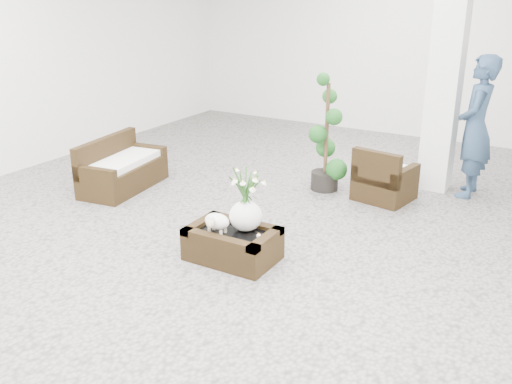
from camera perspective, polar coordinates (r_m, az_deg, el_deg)
The scene contains 10 objects.
ground at distance 6.37m, azimuth 0.46°, elevation -4.98°, with size 11.00×11.00×0.00m, color gray.
column at distance 8.03m, azimuth 18.61°, elevation 12.31°, with size 0.40×0.40×3.50m, color white.
coffee_table at distance 5.92m, azimuth -2.35°, elevation -5.34°, with size 0.90×0.60×0.31m, color #31210E.
sheep_figurine at distance 5.80m, azimuth -3.92°, elevation -3.11°, with size 0.28×0.23×0.21m, color white.
planter_narcissus at distance 5.73m, azimuth -1.05°, elevation -0.17°, with size 0.44×0.44×0.80m, color white, non-canonical shape.
tealight at distance 5.72m, azimuth 0.27°, elevation -4.38°, with size 0.04×0.04×0.03m, color white.
armchair at distance 7.67m, azimuth 12.83°, elevation 1.83°, with size 0.67×0.64×0.72m, color #31210E.
loveseat at distance 8.10m, azimuth -13.20°, elevation 2.74°, with size 1.32×0.64×0.71m, color #31210E.
topiary at distance 7.79m, azimuth 7.08°, elevation 5.78°, with size 0.42×0.42×1.58m, color #164616, non-canonical shape.
shopper at distance 8.02m, azimuth 21.11°, elevation 6.07°, with size 0.68×0.45×1.88m, color navy.
Camera 1 is at (2.88, -5.00, 2.70)m, focal length 39.97 mm.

